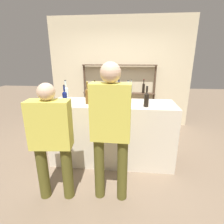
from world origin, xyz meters
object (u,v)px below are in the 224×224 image
customer_left (51,137)px  counter_bottle_1 (88,95)px  counter_bottle_2 (128,93)px  counter_bottle_4 (65,97)px  counter_bottle_3 (66,93)px  counter_bottle_0 (146,99)px  customer_center (111,125)px  wine_glass (95,97)px

customer_left → counter_bottle_1: bearing=-22.1°
counter_bottle_2 → counter_bottle_4: (-1.01, -0.28, -0.02)m
counter_bottle_4 → customer_left: customer_left is taller
counter_bottle_1 → counter_bottle_3: bearing=157.3°
counter_bottle_2 → counter_bottle_4: size_ratio=1.16×
counter_bottle_0 → counter_bottle_4: bearing=179.1°
counter_bottle_0 → counter_bottle_3: bearing=169.1°
counter_bottle_4 → customer_center: customer_center is taller
counter_bottle_0 → counter_bottle_4: counter_bottle_0 is taller
customer_left → customer_center: bearing=-90.4°
counter_bottle_1 → counter_bottle_3: size_ratio=1.01×
counter_bottle_2 → customer_left: 1.45m
customer_center → counter_bottle_4: bearing=49.6°
counter_bottle_1 → counter_bottle_4: 0.37m
customer_center → counter_bottle_2: bearing=-8.8°
counter_bottle_2 → wine_glass: bearing=-150.6°
counter_bottle_0 → customer_center: size_ratio=0.18×
counter_bottle_1 → counter_bottle_4: bearing=-169.9°
wine_glass → customer_left: size_ratio=0.11×
counter_bottle_2 → counter_bottle_3: (-1.07, -0.04, -0.01)m
counter_bottle_2 → counter_bottle_4: 1.05m
counter_bottle_3 → wine_glass: 0.62m
counter_bottle_1 → wine_glass: (0.14, -0.07, -0.02)m
counter_bottle_0 → wine_glass: (-0.79, 0.01, 0.00)m
counter_bottle_2 → counter_bottle_0: bearing=-46.3°
counter_bottle_3 → counter_bottle_4: 0.25m
customer_center → counter_bottle_1: bearing=31.5°
wine_glass → counter_bottle_1: bearing=152.3°
counter_bottle_3 → wine_glass: counter_bottle_3 is taller
counter_bottle_0 → counter_bottle_1: size_ratio=0.88×
counter_bottle_1 → counter_bottle_2: bearing=18.2°
counter_bottle_3 → counter_bottle_4: size_ratio=1.14×
counter_bottle_0 → counter_bottle_2: bearing=133.7°
counter_bottle_0 → wine_glass: size_ratio=1.86×
counter_bottle_2 → customer_left: bearing=-129.9°
customer_center → counter_bottle_3: bearing=43.6°
wine_glass → counter_bottle_0: bearing=-0.8°
counter_bottle_3 → counter_bottle_1: bearing=-22.7°
counter_bottle_4 → customer_left: size_ratio=0.20×
counter_bottle_2 → counter_bottle_3: bearing=-178.0°
counter_bottle_0 → customer_left: bearing=-146.6°
counter_bottle_2 → customer_center: (-0.19, -1.02, -0.18)m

